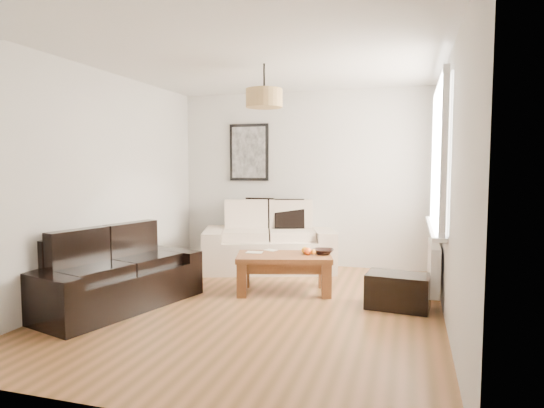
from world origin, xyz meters
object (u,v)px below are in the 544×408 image
(sofa_leather, at_px, (116,271))
(ottoman, at_px, (398,291))
(coffee_table, at_px, (284,273))
(loveseat_cream, at_px, (269,238))

(sofa_leather, height_order, ottoman, sofa_leather)
(coffee_table, distance_m, ottoman, 1.34)
(sofa_leather, xyz_separation_m, ottoman, (2.88, 0.79, -0.20))
(coffee_table, bearing_deg, sofa_leather, -146.09)
(sofa_leather, bearing_deg, coffee_table, -40.12)
(loveseat_cream, distance_m, ottoman, 2.34)
(loveseat_cream, distance_m, sofa_leather, 2.43)
(sofa_leather, distance_m, coffee_table, 1.89)
(loveseat_cream, height_order, sofa_leather, loveseat_cream)
(loveseat_cream, bearing_deg, coffee_table, -83.35)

